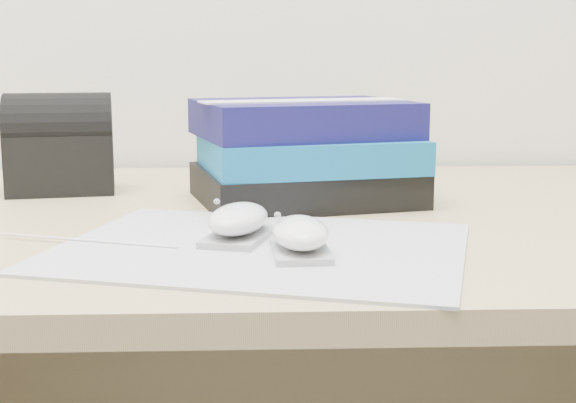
{
  "coord_description": "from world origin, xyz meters",
  "views": [
    {
      "loc": [
        -0.12,
        0.59,
        0.92
      ],
      "look_at": [
        -0.09,
        1.43,
        0.77
      ],
      "focal_mm": 50.0,
      "sensor_mm": 36.0,
      "label": 1
    }
  ],
  "objects_px": {
    "mouse_rear": "(238,222)",
    "mouse_front": "(300,236)",
    "book_stack": "(305,152)",
    "pouch": "(60,144)",
    "desk": "(348,368)"
  },
  "relations": [
    {
      "from": "mouse_rear",
      "to": "book_stack",
      "type": "relative_size",
      "value": 0.36
    },
    {
      "from": "book_stack",
      "to": "pouch",
      "type": "bearing_deg",
      "value": 165.93
    },
    {
      "from": "mouse_rear",
      "to": "mouse_front",
      "type": "bearing_deg",
      "value": -45.91
    },
    {
      "from": "book_stack",
      "to": "pouch",
      "type": "relative_size",
      "value": 1.98
    },
    {
      "from": "mouse_rear",
      "to": "mouse_front",
      "type": "height_order",
      "value": "mouse_rear"
    },
    {
      "from": "mouse_front",
      "to": "book_stack",
      "type": "height_order",
      "value": "book_stack"
    },
    {
      "from": "mouse_rear",
      "to": "book_stack",
      "type": "xyz_separation_m",
      "value": [
        0.08,
        0.24,
        0.04
      ]
    },
    {
      "from": "book_stack",
      "to": "mouse_front",
      "type": "bearing_deg",
      "value": -94.2
    },
    {
      "from": "desk",
      "to": "book_stack",
      "type": "height_order",
      "value": "book_stack"
    },
    {
      "from": "book_stack",
      "to": "pouch",
      "type": "distance_m",
      "value": 0.35
    },
    {
      "from": "book_stack",
      "to": "mouse_rear",
      "type": "bearing_deg",
      "value": -109.36
    },
    {
      "from": "pouch",
      "to": "desk",
      "type": "bearing_deg",
      "value": -12.91
    },
    {
      "from": "desk",
      "to": "pouch",
      "type": "height_order",
      "value": "pouch"
    },
    {
      "from": "mouse_rear",
      "to": "pouch",
      "type": "relative_size",
      "value": 0.72
    },
    {
      "from": "mouse_front",
      "to": "book_stack",
      "type": "relative_size",
      "value": 0.32
    }
  ]
}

